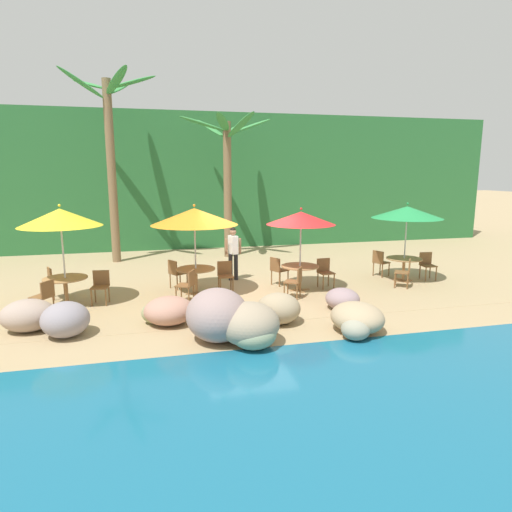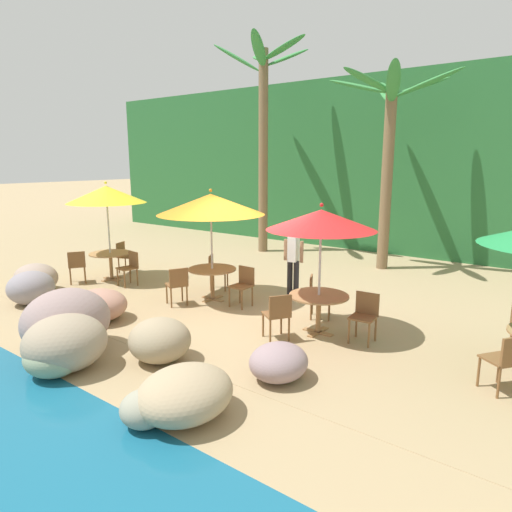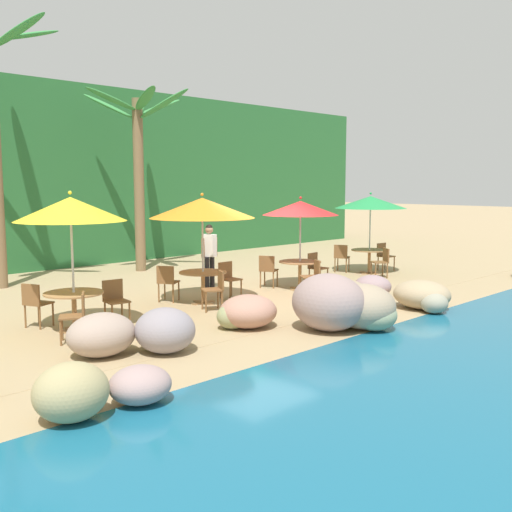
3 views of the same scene
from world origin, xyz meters
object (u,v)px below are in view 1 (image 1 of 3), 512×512
dining_table_orange (196,273)px  palm_tree_nearest (110,142)px  dining_table_red (300,270)px  chair_green_seaward (427,264)px  umbrella_red (301,218)px  umbrella_orange (194,217)px  chair_orange_seaward (225,274)px  dining_table_green (404,262)px  chair_red_left (296,280)px  chair_orange_left (188,284)px  chair_orange_inland (176,272)px  chair_yellow_left (44,295)px  chair_red_seaward (325,271)px  chair_yellow_inland (55,280)px  umbrella_green (407,212)px  umbrella_yellow (60,218)px  dining_table_yellow (66,282)px  chair_green_left (405,271)px  chair_yellow_seaward (101,284)px  chair_green_inland (380,261)px  chair_red_inland (278,269)px  waiter_in_white (233,250)px  palm_tree_second (228,160)px

dining_table_orange → palm_tree_nearest: palm_tree_nearest is taller
dining_table_red → chair_green_seaward: chair_green_seaward is taller
umbrella_red → umbrella_orange: bearing=173.2°
dining_table_orange → chair_green_seaward: bearing=-0.2°
chair_orange_seaward → dining_table_green: size_ratio=0.79×
dining_table_orange → chair_red_left: (2.59, -1.12, -0.10)m
umbrella_orange → chair_orange_left: (-0.30, -0.80, -1.69)m
chair_orange_inland → chair_orange_left: same height
chair_orange_seaward → chair_orange_left: 1.45m
chair_yellow_left → chair_red_seaward: 7.61m
palm_tree_nearest → chair_yellow_inland: bearing=-104.9°
chair_yellow_inland → umbrella_green: umbrella_green is taller
umbrella_yellow → chair_orange_left: umbrella_yellow is taller
chair_orange_inland → chair_orange_left: size_ratio=1.00×
dining_table_green → chair_green_seaward: chair_green_seaward is taller
chair_orange_seaward → dining_table_red: size_ratio=0.79×
dining_table_yellow → chair_orange_seaward: 4.26m
umbrella_green → chair_green_left: umbrella_green is taller
dining_table_yellow → chair_yellow_seaward: (0.85, -0.03, -0.10)m
chair_yellow_left → chair_orange_seaward: 4.74m
dining_table_green → dining_table_yellow: bearing=-178.5°
chair_green_seaward → chair_green_inland: same height
chair_orange_left → chair_yellow_inland: bearing=160.6°
chair_red_inland → waiter_in_white: waiter_in_white is taller
chair_red_inland → umbrella_red: bearing=-57.3°
dining_table_green → chair_green_left: (-0.42, -0.75, -0.10)m
chair_orange_left → palm_tree_nearest: (-2.19, 6.17, 4.00)m
chair_yellow_seaward → chair_red_inland: (5.05, 0.71, 0.00)m
chair_orange_seaward → chair_yellow_inland: bearing=175.6°
dining_table_red → chair_red_seaward: size_ratio=1.26×
chair_green_seaward → chair_green_left: size_ratio=1.00×
umbrella_green → dining_table_green: 1.57m
dining_table_red → dining_table_green: (3.58, 0.30, 0.00)m
chair_red_inland → chair_yellow_seaward: bearing=-172.0°
chair_yellow_left → chair_red_inland: 6.43m
dining_table_orange → palm_tree_second: 6.56m
chair_red_inland → umbrella_green: bearing=-5.9°
dining_table_yellow → chair_green_seaward: 10.80m
chair_green_seaward → chair_orange_seaward: bearing=179.1°
chair_orange_seaward → umbrella_red: (2.13, -0.44, 1.61)m
chair_red_seaward → chair_green_seaward: (3.59, 0.18, 0.00)m
chair_orange_inland → chair_yellow_inland: bearing=-175.7°
chair_red_left → palm_tree_nearest: size_ratio=0.12×
chair_green_seaward → chair_green_left: same height
chair_yellow_seaward → chair_green_left: bearing=-3.0°
chair_yellow_seaward → dining_table_orange: bearing=7.9°
chair_yellow_seaward → chair_orange_inland: bearing=27.1°
palm_tree_second → umbrella_yellow: bearing=-132.9°
chair_yellow_seaward → umbrella_green: 9.25m
dining_table_orange → chair_red_inland: size_ratio=1.26×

